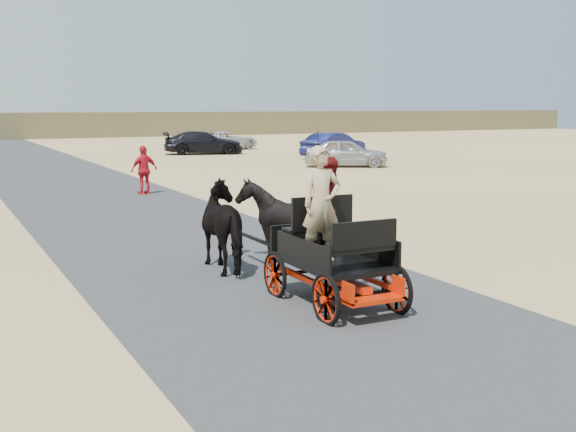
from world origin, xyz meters
name	(u,v)px	position (x,y,z in m)	size (l,w,h in m)	color
ground	(270,289)	(0.00, 0.00, 0.00)	(140.00, 140.00, 0.00)	tan
road	(270,289)	(0.00, 0.00, 0.01)	(6.00, 140.00, 0.01)	#38383A
carriage	(333,282)	(0.49, -1.31, 0.36)	(1.30, 2.40, 0.72)	black
horse_left	(229,226)	(-0.06, 1.69, 0.85)	(0.91, 2.01, 1.70)	black
horse_right	(281,222)	(1.04, 1.69, 0.85)	(1.37, 1.54, 1.70)	black
driver_man	(321,204)	(0.29, -1.26, 1.62)	(0.66, 0.43, 1.80)	tan
passenger_woman	(331,205)	(0.79, -0.71, 1.51)	(0.77, 0.60, 1.58)	#660C0F
pedestrian	(144,170)	(1.71, 14.01, 0.86)	(1.01, 0.42, 1.73)	red
car_a	(346,153)	(14.02, 20.60, 0.72)	(1.69, 4.20, 1.43)	#B2B2B7
car_b	(334,146)	(16.45, 26.00, 0.75)	(1.59, 4.57, 1.50)	navy
car_c	(203,143)	(10.79, 32.87, 0.73)	(2.04, 5.02, 1.46)	black
car_d	(226,140)	(13.87, 36.56, 0.65)	(2.16, 4.68, 1.30)	silver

